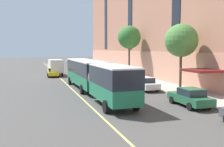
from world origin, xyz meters
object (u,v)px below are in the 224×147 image
at_px(box_truck, 55,66).
at_px(street_tree_mid_block, 181,41).
at_px(parked_car_white_1, 144,83).
at_px(taxi_cab, 53,72).
at_px(street_tree_far_uptown, 129,37).
at_px(city_bus, 93,75).
at_px(parked_car_green_3, 190,97).
at_px(parked_car_green_4, 116,75).

distance_m(box_truck, street_tree_mid_block, 25.35).
distance_m(parked_car_white_1, taxi_cab, 20.13).
xyz_separation_m(parked_car_white_1, street_tree_mid_block, (3.50, -2.15, 4.96)).
height_order(box_truck, street_tree_far_uptown, street_tree_far_uptown).
relative_size(city_bus, parked_car_white_1, 4.18).
bearing_deg(street_tree_far_uptown, parked_car_green_3, -98.53).
height_order(parked_car_green_3, box_truck, box_truck).
relative_size(parked_car_white_1, taxi_cab, 1.13).
xyz_separation_m(city_bus, parked_car_green_3, (6.33, -8.43, -1.24)).
distance_m(parked_car_green_4, street_tree_far_uptown, 7.68).
relative_size(parked_car_white_1, street_tree_far_uptown, 0.56).
relative_size(taxi_cab, street_tree_far_uptown, 0.50).
bearing_deg(box_truck, street_tree_far_uptown, -27.39).
xyz_separation_m(parked_car_white_1, street_tree_far_uptown, (3.50, 13.77, 5.95)).
relative_size(city_bus, box_truck, 3.10).
relative_size(parked_car_white_1, parked_car_green_4, 1.04).
xyz_separation_m(parked_car_white_1, taxi_cab, (-8.89, 18.06, -0.00)).
height_order(parked_car_white_1, taxi_cab, same).
bearing_deg(taxi_cab, street_tree_mid_block, -58.49).
bearing_deg(street_tree_mid_block, parked_car_white_1, 148.47).
bearing_deg(parked_car_green_4, street_tree_mid_block, -74.36).
relative_size(parked_car_green_4, street_tree_mid_block, 0.62).
bearing_deg(box_truck, parked_car_green_4, -48.72).
bearing_deg(taxi_cab, parked_car_green_4, -40.71).
xyz_separation_m(parked_car_green_3, box_truck, (-8.40, 29.04, 0.88)).
height_order(city_bus, taxi_cab, city_bus).
bearing_deg(box_truck, taxi_cab, -106.86).
height_order(parked_car_white_1, parked_car_green_4, same).
relative_size(parked_car_green_3, street_tree_far_uptown, 0.53).
xyz_separation_m(taxi_cab, street_tree_far_uptown, (12.39, -4.29, 5.96)).
bearing_deg(parked_car_green_3, city_bus, 126.88).
xyz_separation_m(city_bus, box_truck, (-2.07, 20.61, -0.36)).
relative_size(box_truck, taxi_cab, 1.52).
relative_size(parked_car_green_3, taxi_cab, 1.06).
relative_size(city_bus, street_tree_mid_block, 2.71).
height_order(parked_car_green_4, street_tree_far_uptown, street_tree_far_uptown).
distance_m(taxi_cab, street_tree_far_uptown, 14.40).
height_order(box_truck, street_tree_mid_block, street_tree_mid_block).
relative_size(city_bus, parked_car_green_3, 4.46).
distance_m(street_tree_mid_block, street_tree_far_uptown, 15.94).
xyz_separation_m(city_bus, parked_car_white_1, (6.27, 0.71, -1.24)).
bearing_deg(taxi_cab, box_truck, 73.14).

